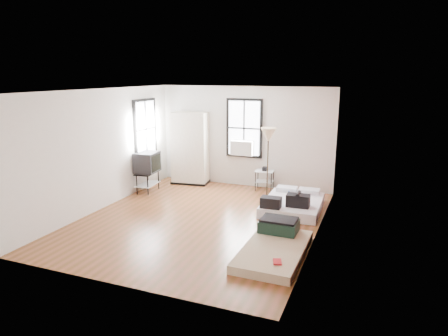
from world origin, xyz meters
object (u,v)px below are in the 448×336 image
at_px(wardrobe, 190,148).
at_px(floor_lamp, 268,138).
at_px(side_table, 265,175).
at_px(tv_stand, 147,164).
at_px(mattress_main, 292,204).
at_px(mattress_bare, 275,244).

xyz_separation_m(wardrobe, floor_lamp, (2.48, -0.61, 0.54)).
relative_size(wardrobe, side_table, 3.17).
xyz_separation_m(side_table, tv_stand, (-2.90, -1.29, 0.34)).
bearing_deg(tv_stand, wardrobe, 56.07).
relative_size(mattress_main, floor_lamp, 0.99).
height_order(mattress_main, mattress_bare, mattress_main).
distance_m(wardrobe, side_table, 2.30).
relative_size(mattress_bare, floor_lamp, 1.08).
distance_m(mattress_main, mattress_bare, 2.34).
distance_m(mattress_bare, side_table, 3.89).
relative_size(mattress_bare, tv_stand, 1.81).
bearing_deg(wardrobe, mattress_bare, -53.76).
height_order(mattress_bare, wardrobe, wardrobe).
xyz_separation_m(side_table, floor_lamp, (0.26, -0.68, 1.13)).
bearing_deg(wardrobe, side_table, -5.79).
height_order(mattress_main, wardrobe, wardrobe).
height_order(floor_lamp, tv_stand, floor_lamp).
relative_size(mattress_main, mattress_bare, 0.91).
bearing_deg(mattress_bare, side_table, 109.38).
xyz_separation_m(mattress_bare, wardrobe, (-3.46, 3.61, 0.90)).
relative_size(wardrobe, floor_lamp, 1.14).
relative_size(side_table, floor_lamp, 0.36).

